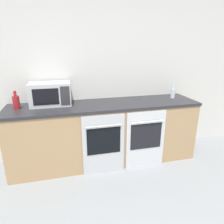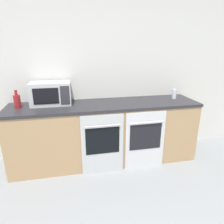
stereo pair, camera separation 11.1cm
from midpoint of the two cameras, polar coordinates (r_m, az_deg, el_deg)
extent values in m
cube|color=silver|center=(3.07, -4.50, 11.37)|extent=(10.00, 0.06, 2.60)
cube|color=tan|center=(2.99, -2.97, -6.25)|extent=(2.66, 0.62, 0.86)
cube|color=#28282D|center=(2.83, -3.12, 2.04)|extent=(2.68, 0.64, 0.04)
cube|color=#B7BABF|center=(2.69, -3.61, -9.40)|extent=(0.56, 0.03, 0.84)
cube|color=black|center=(2.64, -3.56, -8.29)|extent=(0.45, 0.01, 0.37)
cylinder|color=#B7BABF|center=(2.53, -3.57, -4.05)|extent=(0.46, 0.02, 0.02)
cube|color=silver|center=(2.84, 8.38, -7.96)|extent=(0.56, 0.03, 0.84)
cube|color=black|center=(2.80, 8.59, -6.89)|extent=(0.45, 0.01, 0.37)
cylinder|color=silver|center=(2.69, 8.98, -2.84)|extent=(0.46, 0.02, 0.02)
cube|color=#B7BABF|center=(2.86, -18.29, 4.95)|extent=(0.54, 0.32, 0.31)
cube|color=black|center=(2.71, -19.50, 4.09)|extent=(0.32, 0.01, 0.21)
cube|color=#2D2D33|center=(2.69, -14.40, 4.51)|extent=(0.12, 0.01, 0.25)
cylinder|color=maroon|center=(2.86, -26.69, 2.43)|extent=(0.09, 0.09, 0.17)
cylinder|color=maroon|center=(2.83, -27.03, 4.73)|extent=(0.04, 0.04, 0.07)
cylinder|color=silver|center=(3.23, 16.04, 5.11)|extent=(0.06, 0.06, 0.14)
cylinder|color=silver|center=(3.21, 16.20, 6.83)|extent=(0.03, 0.03, 0.06)
camera|label=1|loc=(0.06, -91.10, -0.37)|focal=32.00mm
camera|label=2|loc=(0.06, 88.90, 0.37)|focal=32.00mm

